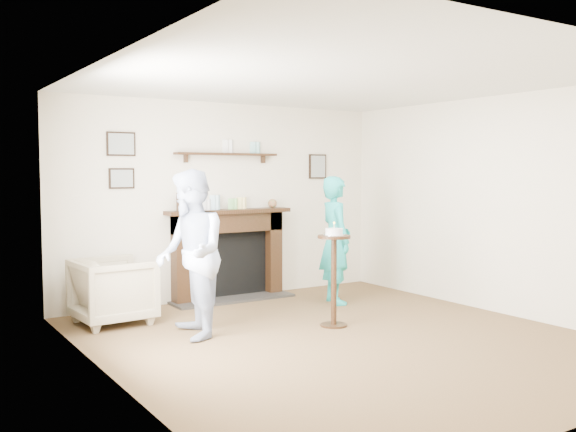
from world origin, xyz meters
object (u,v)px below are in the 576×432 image
object	(u,v)px
woman	(335,303)
pedestal_table	(334,262)
armchair	(114,323)
man	(191,338)

from	to	relation	value
woman	pedestal_table	xyz separation A→B (m)	(-0.73, -0.94, 0.68)
armchair	woman	xyz separation A→B (m)	(2.65, -0.42, 0.00)
man	woman	bearing A→B (deg)	116.65
armchair	woman	world-z (taller)	woman
man	pedestal_table	size ratio (longest dim) A/B	1.50
pedestal_table	woman	bearing A→B (deg)	52.31
man	armchair	bearing A→B (deg)	-143.52
woman	pedestal_table	world-z (taller)	pedestal_table
woman	man	bearing A→B (deg)	119.55
armchair	woman	bearing A→B (deg)	-102.95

